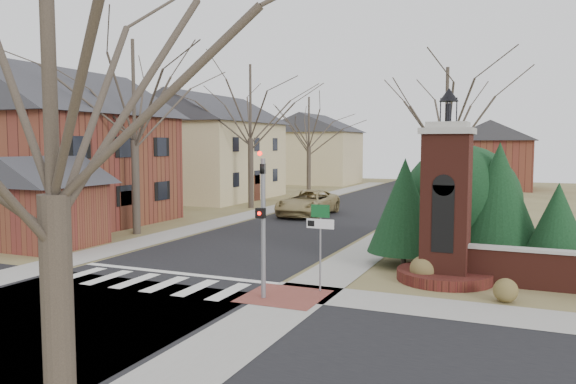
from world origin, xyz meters
The scene contains 29 objects.
ground centered at (0.00, 0.00, 0.00)m, with size 120.00×120.00×0.00m, color brown.
main_street centered at (0.00, 22.00, 0.01)m, with size 8.00×70.00×0.01m, color black.
cross_street centered at (0.00, -3.00, 0.01)m, with size 120.00×8.00×0.01m, color black.
crosswalk_zone centered at (0.00, 0.80, 0.01)m, with size 8.00×2.20×0.02m, color silver.
stop_bar centered at (0.00, 2.30, 0.01)m, with size 8.00×0.35×0.02m, color silver.
sidewalk_right_main centered at (5.20, 22.00, 0.01)m, with size 2.00×60.00×0.02m, color gray.
sidewalk_left centered at (-5.20, 22.00, 0.01)m, with size 2.00×60.00×0.02m, color gray.
curb_apron centered at (4.80, 1.00, 0.01)m, with size 2.40×2.40×0.02m, color brown.
traffic_signal_pole centered at (4.30, 0.57, 2.59)m, with size 0.28×0.41×4.50m.
sign_post centered at (5.59, 1.99, 1.95)m, with size 0.90×0.07×2.75m.
brick_gate_monument centered at (9.00, 4.99, 2.17)m, with size 3.20×3.20×6.47m.
house_brick_left centered at (-13.01, 9.99, 4.66)m, with size 9.80×11.80×9.42m.
house_stucco_left centered at (-13.50, 27.00, 4.59)m, with size 9.80×12.80×9.28m.
garage_left centered at (-8.52, 4.49, 2.24)m, with size 4.80×4.80×4.29m.
house_distant_left centered at (-12.01, 48.00, 4.25)m, with size 10.80×8.80×8.53m.
house_distant_right centered at (7.99, 47.99, 3.65)m, with size 8.80×8.80×7.30m.
evergreen_near centered at (7.20, 7.00, 2.30)m, with size 2.80×2.80×4.10m.
evergreen_mid centered at (10.50, 8.20, 2.60)m, with size 3.40×3.40×4.70m.
evergreen_far centered at (12.50, 7.20, 1.90)m, with size 2.40×2.40×3.30m.
evergreen_mass centered at (9.00, 9.50, 2.40)m, with size 4.80×4.80×4.80m, color black.
bare_tree_0 centered at (-7.00, 9.00, 7.70)m, with size 8.05×8.05×11.15m.
bare_tree_1 centered at (-7.00, 22.00, 8.03)m, with size 8.40×8.40×11.64m.
bare_tree_2 centered at (-7.50, 35.00, 7.03)m, with size 7.35×7.35×10.19m.
bare_tree_3 centered at (7.50, 16.00, 6.69)m, with size 7.00×7.00×9.70m.
bare_tree_4 centered at (6.00, -9.00, 6.35)m, with size 6.65×6.65×9.21m.
pickup_truck centered at (-1.60, 19.50, 0.83)m, with size 2.75×5.97×1.66m, color #A18D57.
distant_car centered at (1.60, 43.34, 0.67)m, with size 1.43×4.09×1.35m, color #383B41.
dry_shrub_left centered at (8.37, 4.47, 0.45)m, with size 0.89×0.89×0.89m, color brown.
dry_shrub_right centered at (11.00, 3.00, 0.36)m, with size 0.71×0.71×0.71m, color brown.
Camera 1 is at (11.48, -14.29, 4.61)m, focal length 35.00 mm.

